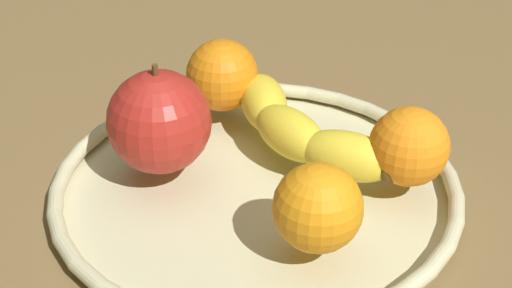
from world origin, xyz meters
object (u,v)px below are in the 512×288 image
object	(u,v)px
fruit_bowl	(256,186)
apple	(159,122)
orange_back_left	(318,208)
orange_front_left	(409,146)
orange_center	(219,75)
banana	(303,131)

from	to	relation	value
fruit_bowl	apple	xyz separation A→B (cm)	(-3.41, -6.67, 4.89)
apple	orange_back_left	bearing A→B (deg)	35.29
fruit_bowl	orange_front_left	bearing A→B (deg)	73.08
orange_center	fruit_bowl	bearing A→B (deg)	1.34
apple	banana	bearing A→B (deg)	85.68
orange_front_left	orange_back_left	size ratio (longest dim) A/B	0.99
orange_front_left	orange_center	xyz separation A→B (cm)	(-14.50, -11.14, 0.13)
fruit_bowl	orange_front_left	size ratio (longest dim) A/B	5.24
banana	orange_center	xyz separation A→B (cm)	(-8.62, -4.80, 1.25)
fruit_bowl	banana	world-z (taller)	banana
banana	orange_front_left	size ratio (longest dim) A/B	2.87
orange_center	orange_front_left	bearing A→B (deg)	37.54
orange_front_left	orange_back_left	distance (cm)	10.47
orange_back_left	orange_front_left	bearing A→B (deg)	120.74
apple	orange_front_left	distance (cm)	18.81
apple	orange_back_left	distance (cm)	14.82
apple	orange_center	distance (cm)	10.11
orange_front_left	orange_center	distance (cm)	18.28
fruit_bowl	apple	world-z (taller)	apple
orange_front_left	orange_back_left	xyz separation A→B (cm)	(5.35, -9.00, 0.04)
orange_front_left	banana	bearing A→B (deg)	-132.80
apple	orange_front_left	size ratio (longest dim) A/B	1.46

